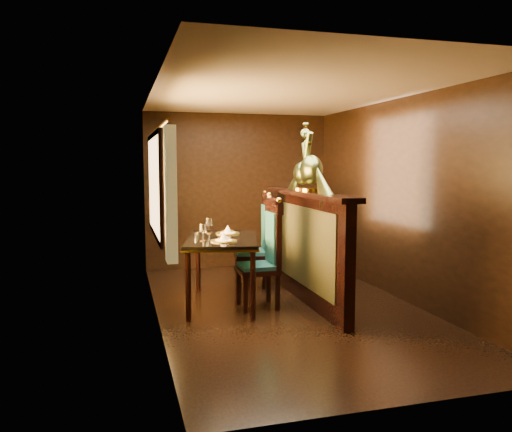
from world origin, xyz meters
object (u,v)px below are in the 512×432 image
object	(u,v)px
chair_right	(261,238)
peacock_left	(311,157)
chair_left	(267,250)
dining_table	(222,243)
peacock_right	(302,163)

from	to	relation	value
chair_right	peacock_left	world-z (taller)	peacock_left
chair_left	chair_right	world-z (taller)	chair_right
dining_table	chair_left	distance (m)	0.55
chair_left	peacock_right	bearing A→B (deg)	26.84
dining_table	peacock_right	distance (m)	1.41
dining_table	chair_right	xyz separation A→B (m)	(0.67, 0.66, -0.05)
peacock_left	peacock_right	world-z (taller)	peacock_left
peacock_left	peacock_right	size ratio (longest dim) A/B	1.21
peacock_right	peacock_left	bearing A→B (deg)	-90.00
dining_table	chair_right	size ratio (longest dim) A/B	1.16
peacock_right	chair_right	bearing A→B (deg)	120.19
dining_table	peacock_right	xyz separation A→B (m)	(1.03, 0.04, 0.96)
chair_left	peacock_right	distance (m)	1.18
chair_left	peacock_left	distance (m)	1.21
peacock_left	peacock_right	distance (m)	0.31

